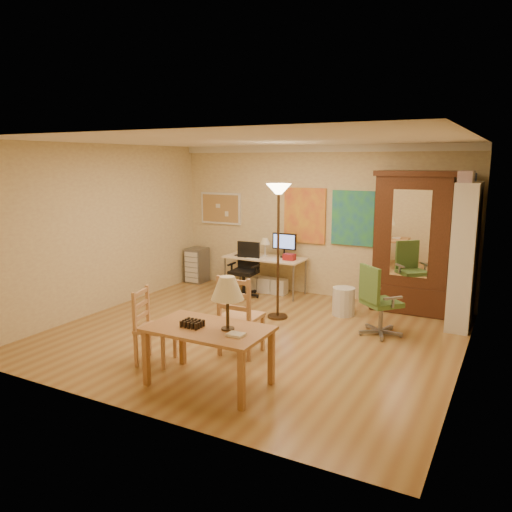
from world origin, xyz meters
The scene contains 16 objects.
floor centered at (0.00, 0.00, 0.00)m, with size 5.50×5.50×0.00m, color olive.
crown_molding centered at (0.00, 2.46, 2.64)m, with size 5.50×0.08×0.12m, color white.
corkboard centered at (-2.05, 2.47, 1.50)m, with size 0.90×0.04×0.62m, color tan.
art_panel_left centered at (-0.25, 2.47, 1.45)m, with size 0.80×0.04×1.00m, color yellow.
art_panel_right centered at (0.65, 2.47, 1.45)m, with size 0.75×0.04×0.95m, color teal.
dining_table centered at (0.42, -1.61, 0.79)m, with size 1.32×0.80×1.24m.
ladder_chair_back centered at (0.20, -0.69, 0.49)m, with size 0.50×0.48×1.04m.
ladder_chair_left centered at (-0.61, -1.42, 0.43)m, with size 0.50×0.52×0.92m.
torchiere_lamp centered at (-0.02, 0.88, 1.68)m, with size 0.38×0.38×2.09m.
computer_desk centered at (-0.85, 2.15, 0.41)m, with size 1.49×0.65×1.13m.
office_chair_black centered at (-1.11, 1.76, 0.26)m, with size 0.60×0.60×0.98m.
office_chair_green centered at (1.58, 0.84, 0.27)m, with size 0.65×0.65×1.01m.
drawer_cart centered at (-2.49, 2.23, 0.35)m, with size 0.35×0.42×0.70m.
armoire centered at (1.73, 2.24, 0.99)m, with size 1.24×0.59×2.28m.
bookshelf centered at (2.55, 1.80, 1.06)m, with size 0.32×0.85×2.14m.
wastebin centered at (0.85, 1.50, 0.22)m, with size 0.36×0.36×0.45m, color silver.
Camera 1 is at (3.22, -5.93, 2.44)m, focal length 35.00 mm.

